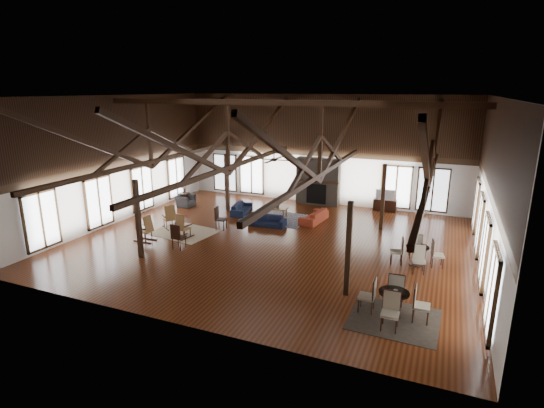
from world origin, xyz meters
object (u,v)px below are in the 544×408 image
at_px(sofa_orange, 314,216).
at_px(coffee_table, 275,209).
at_px(tv_console, 385,205).
at_px(cafe_table_far, 417,252).
at_px(sofa_navy_front, 267,221).
at_px(cafe_table_near, 394,299).
at_px(sofa_navy_left, 242,208).
at_px(armchair, 185,201).

relative_size(sofa_orange, coffee_table, 1.53).
bearing_deg(tv_console, cafe_table_far, -72.90).
xyz_separation_m(sofa_orange, coffee_table, (-2.07, 0.05, 0.14)).
height_order(sofa_navy_front, cafe_table_near, cafe_table_near).
xyz_separation_m(sofa_navy_left, cafe_table_near, (8.63, -7.64, 0.26)).
distance_m(coffee_table, cafe_table_far, 7.98).
relative_size(sofa_navy_front, coffee_table, 1.34).
height_order(cafe_table_near, tv_console, cafe_table_near).
distance_m(sofa_navy_front, cafe_table_near, 9.04).
height_order(sofa_navy_front, cafe_table_far, cafe_table_far).
xyz_separation_m(sofa_navy_front, sofa_orange, (1.85, 1.46, 0.04)).
bearing_deg(sofa_navy_left, sofa_navy_front, -133.73).
height_order(coffee_table, cafe_table_far, cafe_table_far).
bearing_deg(cafe_table_near, sofa_navy_front, 136.57).
relative_size(sofa_navy_left, tv_console, 1.50).
distance_m(sofa_navy_left, cafe_table_far, 9.64).
relative_size(cafe_table_far, tv_console, 1.63).
relative_size(sofa_orange, cafe_table_far, 1.02).
bearing_deg(sofa_navy_left, cafe_table_far, -120.73).
relative_size(coffee_table, cafe_table_near, 0.65).
distance_m(sofa_navy_front, tv_console, 6.77).
bearing_deg(sofa_orange, cafe_table_far, 61.30).
bearing_deg(cafe_table_far, cafe_table_near, -94.54).
bearing_deg(coffee_table, cafe_table_far, -29.44).
relative_size(sofa_navy_front, tv_console, 1.46).
distance_m(sofa_navy_front, cafe_table_far, 7.21).
distance_m(cafe_table_near, cafe_table_far, 4.11).
bearing_deg(coffee_table, sofa_navy_left, 179.74).
bearing_deg(cafe_table_far, sofa_navy_left, 158.40).
relative_size(coffee_table, armchair, 1.35).
xyz_separation_m(sofa_orange, cafe_table_far, (5.04, -3.57, 0.21)).
height_order(sofa_orange, coffee_table, sofa_orange).
relative_size(sofa_navy_left, sofa_orange, 0.90).
xyz_separation_m(sofa_orange, tv_console, (2.91, 3.36, 0.01)).
bearing_deg(armchair, tv_console, -74.22).
bearing_deg(cafe_table_far, armchair, 163.90).
relative_size(sofa_navy_front, sofa_orange, 0.88).
xyz_separation_m(sofa_navy_front, sofa_navy_left, (-2.07, 1.43, 0.01)).
xyz_separation_m(armchair, tv_console, (10.31, 3.34, -0.01)).
bearing_deg(cafe_table_near, sofa_navy_left, 138.49).
relative_size(sofa_navy_front, cafe_table_far, 0.89).
relative_size(sofa_navy_front, cafe_table_near, 0.87).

